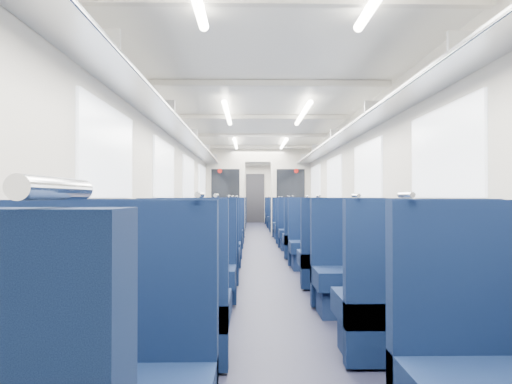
# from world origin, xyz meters

# --- Properties ---
(floor) EXTENTS (2.80, 18.00, 0.01)m
(floor) POSITION_xyz_m (0.00, 0.00, 0.00)
(floor) COLOR black
(floor) RESTS_ON ground
(ceiling) EXTENTS (2.80, 18.00, 0.01)m
(ceiling) POSITION_xyz_m (0.00, 0.00, 2.35)
(ceiling) COLOR silver
(ceiling) RESTS_ON wall_left
(wall_left) EXTENTS (0.02, 18.00, 2.35)m
(wall_left) POSITION_xyz_m (-1.40, 0.00, 1.18)
(wall_left) COLOR beige
(wall_left) RESTS_ON floor
(dado_left) EXTENTS (0.03, 17.90, 0.70)m
(dado_left) POSITION_xyz_m (-1.39, 0.00, 0.35)
(dado_left) COLOR #0F1A34
(dado_left) RESTS_ON floor
(wall_right) EXTENTS (0.02, 18.00, 2.35)m
(wall_right) POSITION_xyz_m (1.40, 0.00, 1.18)
(wall_right) COLOR beige
(wall_right) RESTS_ON floor
(dado_right) EXTENTS (0.03, 17.90, 0.70)m
(dado_right) POSITION_xyz_m (1.39, 0.00, 0.35)
(dado_right) COLOR #0F1A34
(dado_right) RESTS_ON floor
(wall_far) EXTENTS (2.80, 0.02, 2.35)m
(wall_far) POSITION_xyz_m (0.00, 9.00, 1.18)
(wall_far) COLOR beige
(wall_far) RESTS_ON floor
(luggage_rack_left) EXTENTS (0.36, 17.40, 0.18)m
(luggage_rack_left) POSITION_xyz_m (-1.21, 0.00, 1.97)
(luggage_rack_left) COLOR #B2B5BA
(luggage_rack_left) RESTS_ON wall_left
(luggage_rack_right) EXTENTS (0.36, 17.40, 0.18)m
(luggage_rack_right) POSITION_xyz_m (1.21, 0.00, 1.97)
(luggage_rack_right) COLOR #B2B5BA
(luggage_rack_right) RESTS_ON wall_right
(windows) EXTENTS (2.78, 15.60, 0.75)m
(windows) POSITION_xyz_m (0.00, -0.46, 1.42)
(windows) COLOR white
(windows) RESTS_ON wall_left
(ceiling_fittings) EXTENTS (2.70, 16.06, 0.11)m
(ceiling_fittings) POSITION_xyz_m (0.00, -0.26, 2.29)
(ceiling_fittings) COLOR beige
(ceiling_fittings) RESTS_ON ceiling
(end_door) EXTENTS (0.75, 0.06, 2.00)m
(end_door) POSITION_xyz_m (0.00, 8.94, 1.00)
(end_door) COLOR black
(end_door) RESTS_ON floor
(bulkhead) EXTENTS (2.80, 0.10, 2.35)m
(bulkhead) POSITION_xyz_m (-0.00, 2.81, 1.23)
(bulkhead) COLOR beige
(bulkhead) RESTS_ON floor
(seat_4) EXTENTS (0.96, 0.53, 1.07)m
(seat_4) POSITION_xyz_m (-0.83, -6.03, 0.33)
(seat_4) COLOR #0D1C3E
(seat_4) RESTS_ON floor
(seat_5) EXTENTS (0.96, 0.53, 1.07)m
(seat_5) POSITION_xyz_m (0.83, -5.99, 0.33)
(seat_5) COLOR #0D1C3E
(seat_5) RESTS_ON floor
(seat_6) EXTENTS (0.96, 0.53, 1.07)m
(seat_6) POSITION_xyz_m (-0.83, -4.72, 0.33)
(seat_6) COLOR #0D1C3E
(seat_6) RESTS_ON floor
(seat_7) EXTENTS (0.96, 0.53, 1.07)m
(seat_7) POSITION_xyz_m (0.83, -4.82, 0.33)
(seat_7) COLOR #0D1C3E
(seat_7) RESTS_ON floor
(seat_8) EXTENTS (0.96, 0.53, 1.07)m
(seat_8) POSITION_xyz_m (-0.83, -3.59, 0.33)
(seat_8) COLOR #0D1C3E
(seat_8) RESTS_ON floor
(seat_9) EXTENTS (0.96, 0.53, 1.07)m
(seat_9) POSITION_xyz_m (0.83, -3.78, 0.33)
(seat_9) COLOR #0D1C3E
(seat_9) RESTS_ON floor
(seat_10) EXTENTS (0.96, 0.53, 1.07)m
(seat_10) POSITION_xyz_m (-0.83, -2.62, 0.33)
(seat_10) COLOR #0D1C3E
(seat_10) RESTS_ON floor
(seat_11) EXTENTS (0.96, 0.53, 1.07)m
(seat_11) POSITION_xyz_m (0.83, -2.43, 0.33)
(seat_11) COLOR #0D1C3E
(seat_11) RESTS_ON floor
(seat_12) EXTENTS (0.96, 0.53, 1.07)m
(seat_12) POSITION_xyz_m (-0.83, -1.46, 0.33)
(seat_12) COLOR #0D1C3E
(seat_12) RESTS_ON floor
(seat_13) EXTENTS (0.96, 0.53, 1.07)m
(seat_13) POSITION_xyz_m (0.83, -1.42, 0.33)
(seat_13) COLOR #0D1C3E
(seat_13) RESTS_ON floor
(seat_14) EXTENTS (0.96, 0.53, 1.07)m
(seat_14) POSITION_xyz_m (-0.83, -0.31, 0.33)
(seat_14) COLOR #0D1C3E
(seat_14) RESTS_ON floor
(seat_15) EXTENTS (0.96, 0.53, 1.07)m
(seat_15) POSITION_xyz_m (0.83, -0.15, 0.33)
(seat_15) COLOR #0D1C3E
(seat_15) RESTS_ON floor
(seat_16) EXTENTS (0.96, 0.53, 1.07)m
(seat_16) POSITION_xyz_m (-0.83, 0.94, 0.33)
(seat_16) COLOR #0D1C3E
(seat_16) RESTS_ON floor
(seat_17) EXTENTS (0.96, 0.53, 1.07)m
(seat_17) POSITION_xyz_m (0.83, 0.90, 0.33)
(seat_17) COLOR #0D1C3E
(seat_17) RESTS_ON floor
(seat_18) EXTENTS (0.96, 0.53, 1.07)m
(seat_18) POSITION_xyz_m (-0.83, 1.98, 0.33)
(seat_18) COLOR #0D1C3E
(seat_18) RESTS_ON floor
(seat_19) EXTENTS (0.96, 0.53, 1.07)m
(seat_19) POSITION_xyz_m (0.83, 2.14, 0.33)
(seat_19) COLOR #0D1C3E
(seat_19) RESTS_ON floor
(seat_20) EXTENTS (0.96, 0.53, 1.07)m
(seat_20) POSITION_xyz_m (-0.83, 4.20, 0.33)
(seat_20) COLOR #0D1C3E
(seat_20) RESTS_ON floor
(seat_21) EXTENTS (0.96, 0.53, 1.07)m
(seat_21) POSITION_xyz_m (0.83, 4.04, 0.33)
(seat_21) COLOR #0D1C3E
(seat_21) RESTS_ON floor
(seat_22) EXTENTS (0.96, 0.53, 1.07)m
(seat_22) POSITION_xyz_m (-0.83, 5.24, 0.33)
(seat_22) COLOR #0D1C3E
(seat_22) RESTS_ON floor
(seat_23) EXTENTS (0.96, 0.53, 1.07)m
(seat_23) POSITION_xyz_m (0.83, 5.36, 0.33)
(seat_23) COLOR #0D1C3E
(seat_23) RESTS_ON floor
(seat_24) EXTENTS (0.96, 0.53, 1.07)m
(seat_24) POSITION_xyz_m (-0.83, 6.43, 0.33)
(seat_24) COLOR #0D1C3E
(seat_24) RESTS_ON floor
(seat_25) EXTENTS (0.96, 0.53, 1.07)m
(seat_25) POSITION_xyz_m (0.83, 6.39, 0.33)
(seat_25) COLOR #0D1C3E
(seat_25) RESTS_ON floor
(seat_26) EXTENTS (0.96, 0.53, 1.07)m
(seat_26) POSITION_xyz_m (-0.83, 7.47, 0.33)
(seat_26) COLOR #0D1C3E
(seat_26) RESTS_ON floor
(seat_27) EXTENTS (0.96, 0.53, 1.07)m
(seat_27) POSITION_xyz_m (0.83, 7.49, 0.33)
(seat_27) COLOR #0D1C3E
(seat_27) RESTS_ON floor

